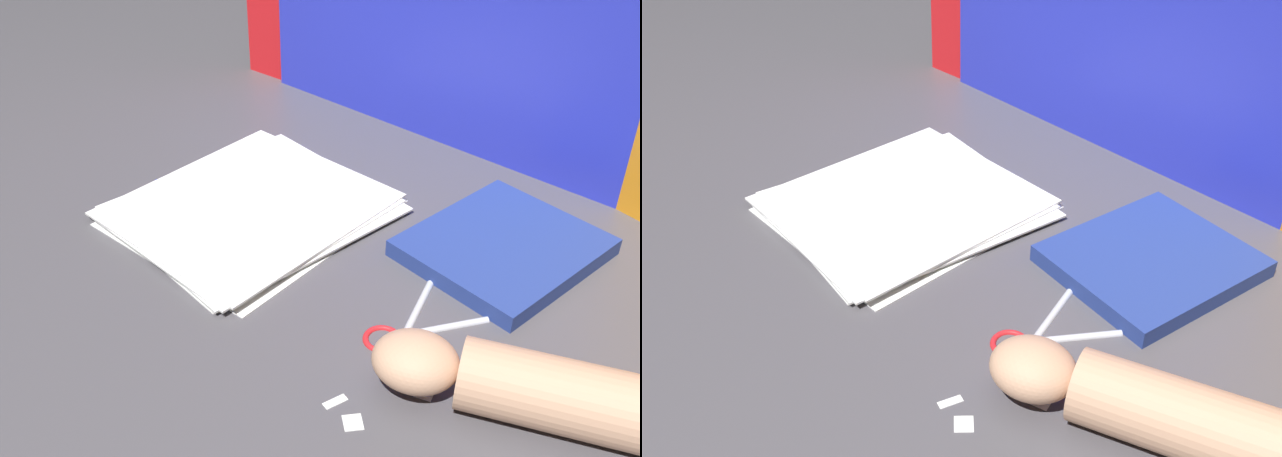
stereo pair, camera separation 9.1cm
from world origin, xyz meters
TOP-DOWN VIEW (x-y plane):
  - ground_plane at (0.00, 0.00)m, footprint 6.00×6.00m
  - backdrop_panel_center at (-0.00, 0.41)m, footprint 0.89×0.08m
  - paper_stack at (-0.14, 0.04)m, footprint 0.33×0.36m
  - book_closed at (0.16, 0.21)m, footprint 0.21×0.24m
  - scissors at (0.18, 0.00)m, footprint 0.10×0.15m
  - hand_forearm at (0.34, 0.00)m, footprint 0.33×0.22m
  - paper_scrap_near at (0.25, -0.05)m, footprint 0.02×0.02m
  - paper_scrap_mid at (0.20, -0.03)m, footprint 0.03×0.03m
  - paper_scrap_far at (0.22, -0.13)m, footprint 0.03×0.03m
  - paper_scrap_side at (0.19, -0.13)m, footprint 0.02×0.03m
  - pen at (-0.26, -0.05)m, footprint 0.10×0.08m

SIDE VIEW (x-z plane):
  - ground_plane at x=0.00m, z-range 0.00..0.00m
  - paper_scrap_side at x=0.19m, z-range 0.00..0.00m
  - paper_scrap_near at x=0.25m, z-range 0.00..0.00m
  - paper_scrap_mid at x=0.20m, z-range 0.00..0.00m
  - paper_scrap_far at x=0.22m, z-range 0.00..0.00m
  - pen at x=-0.26m, z-range 0.00..0.01m
  - scissors at x=0.18m, z-range 0.00..0.01m
  - paper_stack at x=-0.14m, z-range 0.00..0.02m
  - book_closed at x=0.16m, z-range 0.00..0.02m
  - hand_forearm at x=0.34m, z-range 0.00..0.07m
  - backdrop_panel_center at x=0.00m, z-range 0.00..0.47m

